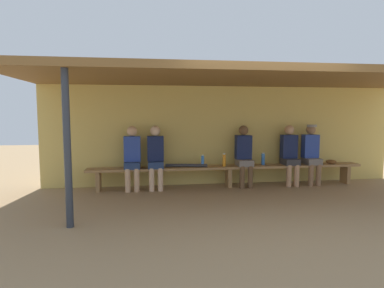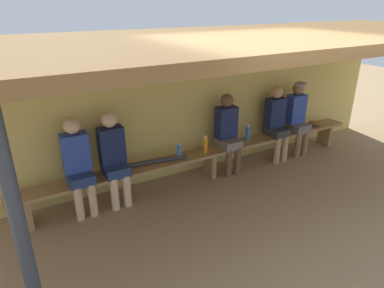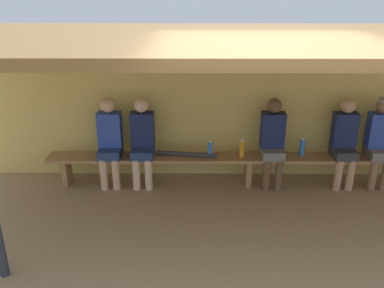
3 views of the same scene
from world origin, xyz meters
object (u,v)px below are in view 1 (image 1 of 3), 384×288
bench (229,169)px  water_bottle_green (224,160)px  player_shirtless_tan (290,153)px  water_bottle_blue (263,159)px  player_in_white (311,151)px  support_post (67,149)px  player_in_red (132,155)px  player_rightmost (156,155)px  player_with_sunglasses (244,153)px  water_bottle_orange (203,161)px  baseball_glove_tan (331,162)px  baseball_bat (186,165)px

bench → water_bottle_green: 0.24m
player_shirtless_tan → water_bottle_blue: 0.62m
water_bottle_green → water_bottle_blue: (0.90, 0.08, -0.00)m
player_in_white → support_post: bearing=-156.0°
player_in_red → player_in_white: player_in_white is taller
water_bottle_blue → bench: bearing=-176.5°
player_shirtless_tan → player_in_white: bearing=0.1°
player_shirtless_tan → water_bottle_green: 1.51m
player_shirtless_tan → player_in_red: size_ratio=1.00×
player_rightmost → player_with_sunglasses: 1.91m
water_bottle_orange → support_post: bearing=-137.3°
support_post → baseball_glove_tan: bearing=21.8°
player_shirtless_tan → water_bottle_orange: player_shirtless_tan is taller
player_in_white → water_bottle_blue: player_in_white is taller
support_post → bench: bearing=36.7°
water_bottle_green → water_bottle_blue: 0.91m
player_in_white → water_bottle_blue: 1.12m
water_bottle_orange → water_bottle_blue: (1.37, 0.08, 0.01)m
player_in_white → baseball_glove_tan: size_ratio=5.60×
player_rightmost → baseball_glove_tan: (3.96, -0.02, -0.22)m
support_post → player_shirtless_tan: (4.21, 2.10, -0.37)m
baseball_bat → water_bottle_orange: bearing=2.9°
player_shirtless_tan → baseball_bat: (-2.32, -0.00, -0.24)m
water_bottle_orange → baseball_glove_tan: water_bottle_orange is taller
bench → player_rightmost: (-1.57, 0.00, 0.34)m
player_in_white → baseball_glove_tan: bearing=-2.0°
baseball_glove_tan → water_bottle_blue: bearing=47.6°
water_bottle_blue → baseball_glove_tan: bearing=-2.2°
player_with_sunglasses → player_in_red: bearing=180.0°
water_bottle_blue → player_in_white: bearing=-2.3°
player_shirtless_tan → water_bottle_green: (-1.50, -0.04, -0.13)m
water_bottle_green → bench: bearing=17.5°
player_rightmost → water_bottle_orange: bearing=-2.2°
water_bottle_blue → baseball_bat: bearing=-178.4°
player_with_sunglasses → player_in_white: size_ratio=0.99×
player_rightmost → player_in_white: player_in_white is taller
water_bottle_green → player_rightmost: bearing=178.5°
bench → player_in_white: player_in_white is taller
water_bottle_green → water_bottle_orange: bearing=-180.0°
player_in_red → baseball_bat: bearing=-0.2°
bench → baseball_bat: baseball_bat is taller
player_in_red → baseball_bat: player_in_red is taller
bench → baseball_glove_tan: 2.39m
water_bottle_green → water_bottle_blue: water_bottle_green is taller
player_with_sunglasses → water_bottle_green: size_ratio=4.73×
water_bottle_blue → baseball_bat: size_ratio=0.31×
bench → player_in_white: bearing=0.1°
water_bottle_green → baseball_glove_tan: bearing=0.5°
water_bottle_blue → water_bottle_green: bearing=-174.7°
player_with_sunglasses → water_bottle_orange: player_with_sunglasses is taller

